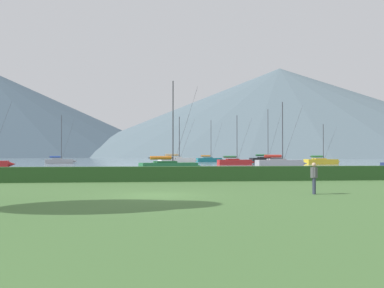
{
  "coord_description": "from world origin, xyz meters",
  "views": [
    {
      "loc": [
        -0.71,
        -21.7,
        2.1
      ],
      "look_at": [
        9.45,
        66.59,
        4.18
      ],
      "focal_mm": 39.91,
      "sensor_mm": 36.0,
      "label": 1
    }
  ],
  "objects_px": {
    "sailboat_slip_0": "(235,162)",
    "sailboat_slip_12": "(266,160)",
    "sailboat_slip_11": "(169,166)",
    "sailboat_slip_5": "(209,159)",
    "sailboat_slip_7": "(177,160)",
    "person_seated_viewer": "(314,176)",
    "sailboat_slip_2": "(280,163)",
    "sailboat_slip_6": "(321,161)",
    "sailboat_slip_10": "(59,161)"
  },
  "relations": [
    {
      "from": "sailboat_slip_2",
      "to": "sailboat_slip_11",
      "type": "xyz_separation_m",
      "value": [
        -18.58,
        -15.23,
        -0.04
      ]
    },
    {
      "from": "sailboat_slip_0",
      "to": "sailboat_slip_2",
      "type": "xyz_separation_m",
      "value": [
        4.09,
        -14.65,
        0.08
      ]
    },
    {
      "from": "sailboat_slip_2",
      "to": "sailboat_slip_7",
      "type": "height_order",
      "value": "sailboat_slip_2"
    },
    {
      "from": "sailboat_slip_6",
      "to": "sailboat_slip_10",
      "type": "bearing_deg",
      "value": 158.75
    },
    {
      "from": "sailboat_slip_6",
      "to": "person_seated_viewer",
      "type": "relative_size",
      "value": 4.92
    },
    {
      "from": "sailboat_slip_5",
      "to": "person_seated_viewer",
      "type": "distance_m",
      "value": 90.11
    },
    {
      "from": "sailboat_slip_2",
      "to": "sailboat_slip_7",
      "type": "xyz_separation_m",
      "value": [
        -14.28,
        27.15,
        0.04
      ]
    },
    {
      "from": "sailboat_slip_2",
      "to": "sailboat_slip_6",
      "type": "xyz_separation_m",
      "value": [
        13.97,
        16.17,
        -0.07
      ]
    },
    {
      "from": "sailboat_slip_0",
      "to": "sailboat_slip_6",
      "type": "height_order",
      "value": "sailboat_slip_0"
    },
    {
      "from": "sailboat_slip_5",
      "to": "sailboat_slip_12",
      "type": "relative_size",
      "value": 0.86
    },
    {
      "from": "sailboat_slip_2",
      "to": "sailboat_slip_10",
      "type": "relative_size",
      "value": 0.97
    },
    {
      "from": "sailboat_slip_5",
      "to": "sailboat_slip_7",
      "type": "bearing_deg",
      "value": -125.97
    },
    {
      "from": "sailboat_slip_11",
      "to": "sailboat_slip_12",
      "type": "xyz_separation_m",
      "value": [
        26.28,
        48.88,
        0.07
      ]
    },
    {
      "from": "sailboat_slip_12",
      "to": "sailboat_slip_0",
      "type": "bearing_deg",
      "value": -128.3
    },
    {
      "from": "person_seated_viewer",
      "to": "sailboat_slip_2",
      "type": "bearing_deg",
      "value": 83.4
    },
    {
      "from": "person_seated_viewer",
      "to": "sailboat_slip_7",
      "type": "bearing_deg",
      "value": 100.59
    },
    {
      "from": "person_seated_viewer",
      "to": "sailboat_slip_6",
      "type": "bearing_deg",
      "value": 75.64
    },
    {
      "from": "sailboat_slip_7",
      "to": "sailboat_slip_10",
      "type": "distance_m",
      "value": 26.02
    },
    {
      "from": "sailboat_slip_6",
      "to": "person_seated_viewer",
      "type": "height_order",
      "value": "sailboat_slip_6"
    },
    {
      "from": "sailboat_slip_5",
      "to": "sailboat_slip_12",
      "type": "bearing_deg",
      "value": -50.6
    },
    {
      "from": "sailboat_slip_7",
      "to": "person_seated_viewer",
      "type": "xyz_separation_m",
      "value": [
        1.47,
        -71.74,
        0.24
      ]
    },
    {
      "from": "sailboat_slip_6",
      "to": "sailboat_slip_7",
      "type": "xyz_separation_m",
      "value": [
        -28.25,
        10.98,
        0.11
      ]
    },
    {
      "from": "sailboat_slip_2",
      "to": "sailboat_slip_10",
      "type": "height_order",
      "value": "sailboat_slip_10"
    },
    {
      "from": "sailboat_slip_11",
      "to": "sailboat_slip_6",
      "type": "bearing_deg",
      "value": 30.1
    },
    {
      "from": "sailboat_slip_5",
      "to": "person_seated_viewer",
      "type": "xyz_separation_m",
      "value": [
        -8.53,
        -89.7,
        0.34
      ]
    },
    {
      "from": "sailboat_slip_5",
      "to": "person_seated_viewer",
      "type": "relative_size",
      "value": 6.67
    },
    {
      "from": "sailboat_slip_6",
      "to": "sailboat_slip_10",
      "type": "relative_size",
      "value": 0.76
    },
    {
      "from": "sailboat_slip_7",
      "to": "person_seated_viewer",
      "type": "bearing_deg",
      "value": -104.26
    },
    {
      "from": "sailboat_slip_0",
      "to": "sailboat_slip_10",
      "type": "height_order",
      "value": "sailboat_slip_10"
    },
    {
      "from": "sailboat_slip_2",
      "to": "sailboat_slip_10",
      "type": "xyz_separation_m",
      "value": [
        -40.03,
        30.88,
        -0.1
      ]
    },
    {
      "from": "sailboat_slip_2",
      "to": "sailboat_slip_5",
      "type": "xyz_separation_m",
      "value": [
        -4.28,
        45.11,
        -0.06
      ]
    },
    {
      "from": "sailboat_slip_7",
      "to": "sailboat_slip_10",
      "type": "height_order",
      "value": "sailboat_slip_10"
    },
    {
      "from": "sailboat_slip_6",
      "to": "sailboat_slip_11",
      "type": "height_order",
      "value": "sailboat_slip_11"
    },
    {
      "from": "sailboat_slip_2",
      "to": "sailboat_slip_7",
      "type": "distance_m",
      "value": 30.68
    },
    {
      "from": "sailboat_slip_2",
      "to": "sailboat_slip_5",
      "type": "bearing_deg",
      "value": 94.2
    },
    {
      "from": "sailboat_slip_6",
      "to": "sailboat_slip_11",
      "type": "bearing_deg",
      "value": -142.04
    },
    {
      "from": "sailboat_slip_0",
      "to": "sailboat_slip_11",
      "type": "bearing_deg",
      "value": -119.63
    },
    {
      "from": "sailboat_slip_10",
      "to": "sailboat_slip_12",
      "type": "relative_size",
      "value": 0.83
    },
    {
      "from": "sailboat_slip_2",
      "to": "sailboat_slip_10",
      "type": "distance_m",
      "value": 50.56
    },
    {
      "from": "sailboat_slip_5",
      "to": "sailboat_slip_11",
      "type": "height_order",
      "value": "sailboat_slip_5"
    },
    {
      "from": "sailboat_slip_6",
      "to": "person_seated_viewer",
      "type": "distance_m",
      "value": 66.4
    },
    {
      "from": "sailboat_slip_5",
      "to": "sailboat_slip_6",
      "type": "distance_m",
      "value": 34.21
    },
    {
      "from": "sailboat_slip_5",
      "to": "sailboat_slip_12",
      "type": "xyz_separation_m",
      "value": [
        11.98,
        -11.46,
        0.1
      ]
    },
    {
      "from": "sailboat_slip_0",
      "to": "person_seated_viewer",
      "type": "bearing_deg",
      "value": -102.13
    },
    {
      "from": "sailboat_slip_0",
      "to": "sailboat_slip_5",
      "type": "relative_size",
      "value": 0.87
    },
    {
      "from": "sailboat_slip_0",
      "to": "sailboat_slip_2",
      "type": "distance_m",
      "value": 15.21
    },
    {
      "from": "sailboat_slip_0",
      "to": "sailboat_slip_12",
      "type": "relative_size",
      "value": 0.74
    },
    {
      "from": "sailboat_slip_7",
      "to": "sailboat_slip_12",
      "type": "height_order",
      "value": "sailboat_slip_12"
    },
    {
      "from": "sailboat_slip_12",
      "to": "person_seated_viewer",
      "type": "bearing_deg",
      "value": -111.16
    },
    {
      "from": "sailboat_slip_12",
      "to": "sailboat_slip_7",
      "type": "bearing_deg",
      "value": -170.0
    }
  ]
}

